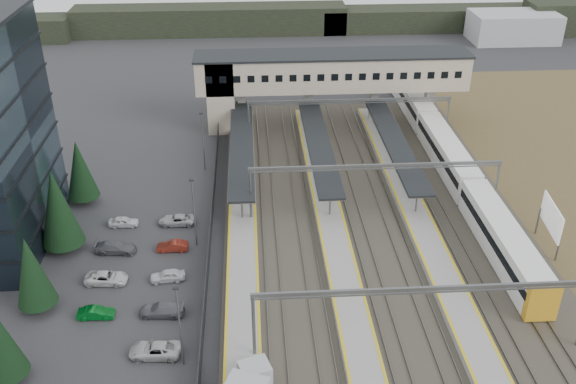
{
  "coord_description": "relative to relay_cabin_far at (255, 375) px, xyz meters",
  "views": [
    {
      "loc": [
        -1.73,
        -48.52,
        39.06
      ],
      "look_at": [
        2.2,
        14.0,
        4.0
      ],
      "focal_mm": 40.0,
      "sensor_mm": 36.0,
      "label": 1
    }
  ],
  "objects": [
    {
      "name": "rail_corridor",
      "position": [
        11.36,
        15.74,
        -0.81
      ],
      "size": [
        34.0,
        90.0,
        0.92
      ],
      "color": "#343029",
      "rests_on": "ground"
    },
    {
      "name": "canopies",
      "position": [
        9.02,
        37.74,
        2.83
      ],
      "size": [
        23.1,
        30.0,
        3.28
      ],
      "color": "black",
      "rests_on": "ground"
    },
    {
      "name": "ground",
      "position": [
        2.02,
        10.74,
        -1.09
      ],
      "size": [
        220.0,
        220.0,
        0.0
      ],
      "primitive_type": "plane",
      "color": "#2B2B2D",
      "rests_on": "ground"
    },
    {
      "name": "train",
      "position": [
        26.02,
        36.64,
        1.03
      ],
      "size": [
        2.97,
        62.07,
        3.74
      ],
      "color": "white",
      "rests_on": "ground"
    },
    {
      "name": "treeline_far",
      "position": [
        25.83,
        103.01,
        1.85
      ],
      "size": [
        170.0,
        19.0,
        7.0
      ],
      "color": "black",
      "rests_on": "ground"
    },
    {
      "name": "conifer_row",
      "position": [
        -19.98,
        6.87,
        3.74
      ],
      "size": [
        4.42,
        49.82,
        9.5
      ],
      "color": "black",
      "rests_on": "ground"
    },
    {
      "name": "billboard",
      "position": [
        31.68,
        17.99,
        2.49
      ],
      "size": [
        0.83,
        6.18,
        5.31
      ],
      "color": "slate",
      "rests_on": "ground"
    },
    {
      "name": "fence",
      "position": [
        -4.48,
        15.74,
        -0.09
      ],
      "size": [
        0.08,
        90.0,
        2.0
      ],
      "color": "#26282B",
      "rests_on": "ground"
    },
    {
      "name": "car_park",
      "position": [
        -11.4,
        3.25,
        -0.49
      ],
      "size": [
        10.73,
        44.55,
        1.29
      ],
      "color": "silver",
      "rests_on": "ground"
    },
    {
      "name": "gantries",
      "position": [
        14.02,
        13.74,
        4.9
      ],
      "size": [
        28.4,
        62.28,
        7.17
      ],
      "color": "slate",
      "rests_on": "ground"
    },
    {
      "name": "lampposts",
      "position": [
        -5.98,
        11.99,
        3.24
      ],
      "size": [
        0.5,
        53.25,
        8.07
      ],
      "color": "slate",
      "rests_on": "ground"
    },
    {
      "name": "footbridge",
      "position": [
        9.72,
        52.74,
        6.84
      ],
      "size": [
        40.4,
        6.4,
        11.2
      ],
      "color": "tan",
      "rests_on": "ground"
    },
    {
      "name": "relay_cabin_far",
      "position": [
        0.0,
        0.0,
        0.0
      ],
      "size": [
        2.89,
        2.64,
        2.19
      ],
      "color": "#AAACAF",
      "rests_on": "ground"
    }
  ]
}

